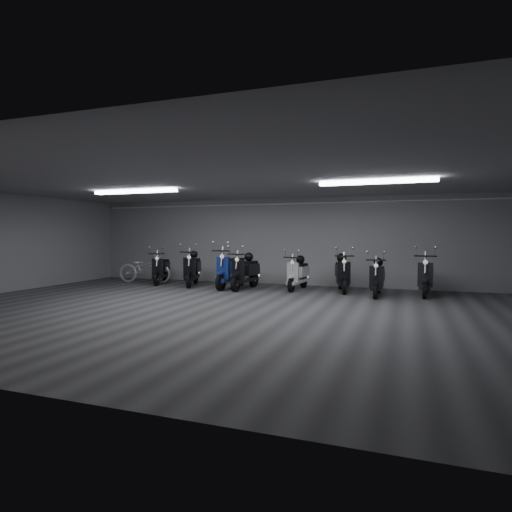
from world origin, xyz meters
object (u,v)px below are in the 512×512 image
(scooter_5, at_px, (245,267))
(scooter_7, at_px, (342,269))
(scooter_0, at_px, (161,265))
(scooter_6, at_px, (298,269))
(helmet_1, at_px, (342,258))
(scooter_4, at_px, (231,265))
(scooter_9, at_px, (426,271))
(scooter_8, at_px, (377,273))
(helmet_4, at_px, (378,262))
(helmet_0, at_px, (300,260))
(bicycle, at_px, (145,265))
(helmet_3, at_px, (249,257))
(helmet_2, at_px, (194,255))
(scooter_1, at_px, (192,264))

(scooter_5, xyz_separation_m, scooter_7, (2.79, 0.46, -0.01))
(scooter_7, bearing_deg, scooter_0, 167.68)
(scooter_6, xyz_separation_m, helmet_1, (1.23, 0.28, 0.34))
(scooter_0, xyz_separation_m, scooter_5, (3.11, -0.36, 0.03))
(scooter_5, bearing_deg, helmet_1, 19.87)
(scooter_4, xyz_separation_m, helmet_1, (3.24, 0.59, 0.23))
(scooter_9, bearing_deg, scooter_6, -175.93)
(scooter_8, bearing_deg, helmet_1, 144.75)
(scooter_6, height_order, helmet_1, scooter_6)
(scooter_6, xyz_separation_m, helmet_4, (2.29, -0.25, 0.28))
(scooter_5, bearing_deg, scooter_9, 10.08)
(helmet_0, distance_m, helmet_4, 2.31)
(scooter_8, height_order, scooter_9, scooter_9)
(helmet_4, bearing_deg, scooter_9, 10.86)
(scooter_0, distance_m, bicycle, 0.71)
(scooter_7, bearing_deg, helmet_3, 171.14)
(scooter_6, relative_size, scooter_8, 0.99)
(scooter_8, xyz_separation_m, helmet_2, (-5.77, 0.60, 0.36))
(scooter_5, distance_m, scooter_9, 5.01)
(scooter_7, distance_m, helmet_0, 1.30)
(scooter_5, distance_m, helmet_1, 2.83)
(scooter_5, xyz_separation_m, helmet_1, (2.73, 0.70, 0.29))
(helmet_2, bearing_deg, scooter_6, -1.88)
(scooter_8, relative_size, helmet_1, 5.80)
(scooter_4, xyz_separation_m, bicycle, (-3.31, 0.36, -0.12))
(bicycle, bearing_deg, helmet_0, -94.71)
(bicycle, distance_m, helmet_3, 3.86)
(scooter_0, relative_size, helmet_3, 6.36)
(scooter_1, height_order, scooter_8, scooter_1)
(helmet_0, distance_m, helmet_3, 1.55)
(scooter_8, distance_m, bicycle, 7.61)
(scooter_4, height_order, helmet_2, scooter_4)
(scooter_1, xyz_separation_m, scooter_8, (5.69, -0.35, -0.07))
(scooter_0, distance_m, scooter_9, 8.11)
(scooter_6, xyz_separation_m, scooter_7, (1.29, 0.05, 0.04))
(scooter_9, distance_m, bicycle, 8.81)
(scooter_8, xyz_separation_m, bicycle, (-7.60, 0.54, -0.02))
(helmet_2, xyz_separation_m, helmet_4, (5.77, -0.37, -0.09))
(scooter_7, height_order, scooter_8, scooter_7)
(scooter_0, xyz_separation_m, scooter_1, (1.20, -0.08, 0.05))
(scooter_5, bearing_deg, scooter_8, 4.54)
(scooter_9, xyz_separation_m, helmet_0, (-3.47, 0.25, 0.21))
(bicycle, xyz_separation_m, helmet_2, (1.82, 0.06, 0.38))
(scooter_1, bearing_deg, helmet_2, 90.00)
(helmet_4, bearing_deg, scooter_8, -90.88)
(helmet_3, height_order, helmet_4, helmet_3)
(bicycle, height_order, helmet_4, bicycle)
(scooter_1, bearing_deg, scooter_8, -21.42)
(scooter_1, distance_m, helmet_4, 5.70)
(scooter_8, bearing_deg, scooter_0, 177.28)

